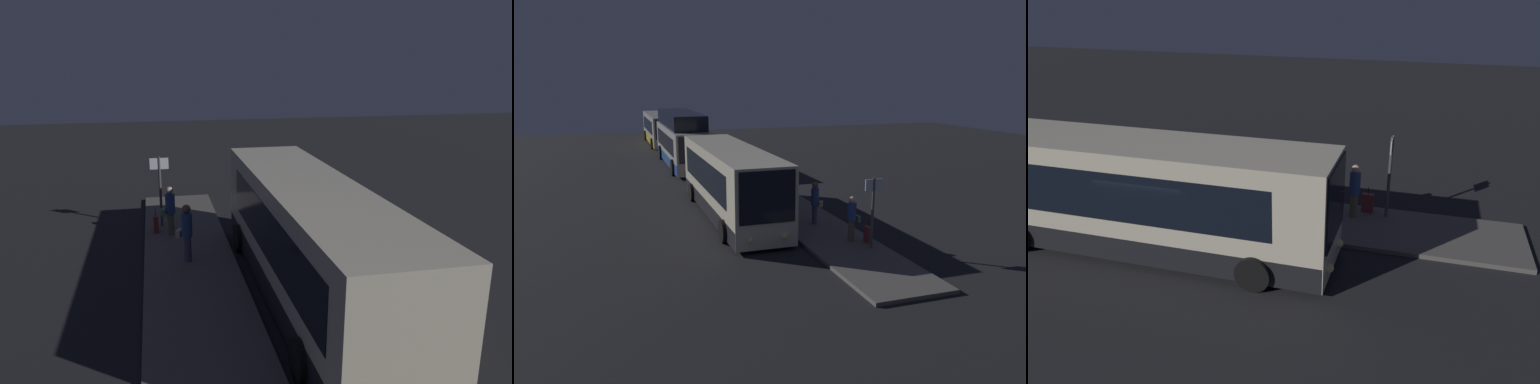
# 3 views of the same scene
# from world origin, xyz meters

# --- Properties ---
(ground) EXTENTS (80.00, 80.00, 0.00)m
(ground) POSITION_xyz_m (0.00, 0.00, 0.00)
(ground) COLOR #232326
(platform) EXTENTS (20.00, 2.85, 0.14)m
(platform) POSITION_xyz_m (0.00, 3.02, 0.07)
(platform) COLOR #605B56
(platform) RESTS_ON ground
(bus_lead) EXTENTS (11.18, 2.72, 3.21)m
(bus_lead) POSITION_xyz_m (-0.75, 0.08, 1.59)
(bus_lead) COLOR beige
(bus_lead) RESTS_ON ground
(bus_second) EXTENTS (11.24, 2.74, 3.88)m
(bus_second) POSITION_xyz_m (-15.31, 0.08, 1.72)
(bus_second) COLOR #B2ADA8
(bus_second) RESTS_ON ground
(bus_third) EXTENTS (10.90, 2.88, 2.87)m
(bus_third) POSITION_xyz_m (-28.51, 0.08, 1.42)
(bus_third) COLOR #B2ADA8
(bus_third) RESTS_ON ground
(passenger_boarding) EXTENTS (0.53, 0.59, 1.85)m
(passenger_boarding) POSITION_xyz_m (2.21, 3.11, 1.16)
(passenger_boarding) COLOR #4C476B
(passenger_boarding) RESTS_ON platform
(passenger_waiting) EXTENTS (0.40, 0.56, 1.77)m
(passenger_waiting) POSITION_xyz_m (4.81, 3.52, 1.11)
(passenger_waiting) COLOR #6B604C
(passenger_waiting) RESTS_ON platform
(suitcase) EXTENTS (0.38, 0.18, 0.86)m
(suitcase) POSITION_xyz_m (5.19, 4.03, 0.45)
(suitcase) COLOR maroon
(suitcase) RESTS_ON platform
(sign_post) EXTENTS (0.10, 0.68, 2.68)m
(sign_post) POSITION_xyz_m (5.83, 3.81, 1.80)
(sign_post) COLOR #4C4C51
(sign_post) RESTS_ON platform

